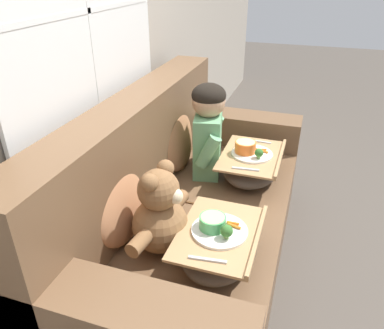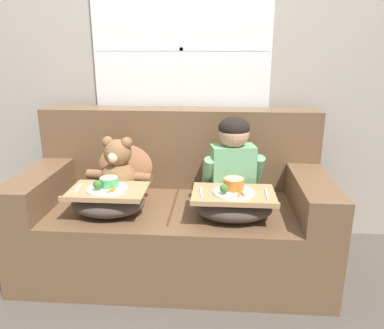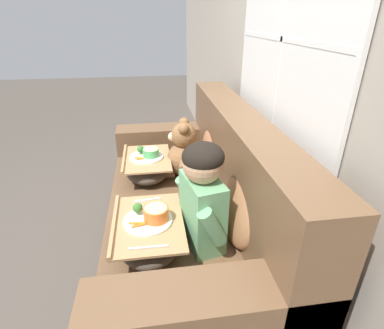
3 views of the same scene
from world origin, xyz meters
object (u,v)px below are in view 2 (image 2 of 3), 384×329
(throw_pillow_behind_child, at_px, (232,161))
(child_figure, at_px, (233,156))
(lap_tray_child, at_px, (233,204))
(throw_pillow_behind_teddy, at_px, (126,159))
(lap_tray_teddy, at_px, (108,201))
(teddy_bear, at_px, (119,172))
(couch, at_px, (176,211))

(throw_pillow_behind_child, xyz_separation_m, child_figure, (0.00, -0.20, 0.09))
(child_figure, bearing_deg, lap_tray_child, -90.10)
(throw_pillow_behind_teddy, xyz_separation_m, child_figure, (0.73, -0.20, 0.09))
(throw_pillow_behind_child, height_order, lap_tray_teddy, throw_pillow_behind_child)
(child_figure, relative_size, teddy_bear, 1.23)
(child_figure, relative_size, lap_tray_child, 1.15)
(couch, xyz_separation_m, lap_tray_teddy, (-0.37, -0.28, 0.18))
(throw_pillow_behind_teddy, height_order, teddy_bear, throw_pillow_behind_teddy)
(couch, xyz_separation_m, child_figure, (0.37, -0.02, 0.40))
(teddy_bear, distance_m, lap_tray_child, 0.78)
(lap_tray_teddy, bearing_deg, throw_pillow_behind_child, 32.39)
(teddy_bear, bearing_deg, lap_tray_child, -19.37)
(child_figure, distance_m, teddy_bear, 0.74)
(couch, bearing_deg, child_figure, -2.69)
(throw_pillow_behind_child, relative_size, child_figure, 0.82)
(throw_pillow_behind_child, bearing_deg, child_figure, -89.94)
(couch, relative_size, teddy_bear, 4.30)
(throw_pillow_behind_teddy, bearing_deg, child_figure, -15.40)
(lap_tray_child, xyz_separation_m, lap_tray_teddy, (-0.73, -0.00, -0.00))
(couch, bearing_deg, lap_tray_child, -37.38)
(throw_pillow_behind_teddy, height_order, child_figure, child_figure)
(throw_pillow_behind_teddy, xyz_separation_m, lap_tray_teddy, (-0.00, -0.46, -0.12))
(throw_pillow_behind_teddy, xyz_separation_m, lap_tray_child, (0.73, -0.46, -0.12))
(throw_pillow_behind_child, distance_m, lap_tray_child, 0.48)
(couch, relative_size, throw_pillow_behind_child, 4.28)
(child_figure, distance_m, lap_tray_child, 0.34)
(throw_pillow_behind_child, bearing_deg, lap_tray_child, -90.03)
(child_figure, xyz_separation_m, lap_tray_teddy, (-0.73, -0.26, -0.21))
(couch, height_order, throw_pillow_behind_teddy, couch)
(child_figure, xyz_separation_m, lap_tray_child, (-0.00, -0.26, -0.21))
(child_figure, distance_m, lap_tray_teddy, 0.81)
(lap_tray_child, distance_m, lap_tray_teddy, 0.73)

